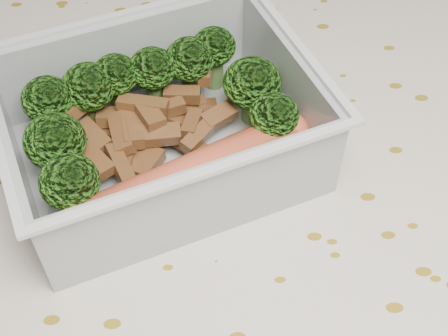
{
  "coord_description": "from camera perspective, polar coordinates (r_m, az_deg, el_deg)",
  "views": [
    {
      "loc": [
        -0.02,
        -0.23,
        1.07
      ],
      "look_at": [
        -0.01,
        0.0,
        0.78
      ],
      "focal_mm": 50.0,
      "sensor_mm": 36.0,
      "label": 1
    }
  ],
  "objects": [
    {
      "name": "dining_table",
      "position": [
        0.46,
        1.05,
        -9.21
      ],
      "size": [
        1.4,
        0.9,
        0.75
      ],
      "color": "brown",
      "rests_on": "ground"
    },
    {
      "name": "tablecloth",
      "position": [
        0.42,
        1.15,
        -5.73
      ],
      "size": [
        1.46,
        0.96,
        0.19
      ],
      "color": "beige",
      "rests_on": "dining_table"
    },
    {
      "name": "lunch_container",
      "position": [
        0.39,
        -5.74,
        3.05
      ],
      "size": [
        0.23,
        0.2,
        0.07
      ],
      "color": "silver",
      "rests_on": "tablecloth"
    },
    {
      "name": "broccoli_florets",
      "position": [
        0.4,
        -7.18,
        6.24
      ],
      "size": [
        0.17,
        0.14,
        0.05
      ],
      "color": "#608C3F",
      "rests_on": "lunch_container"
    },
    {
      "name": "meat_pile",
      "position": [
        0.4,
        -6.85,
        3.8
      ],
      "size": [
        0.12,
        0.1,
        0.03
      ],
      "color": "brown",
      "rests_on": "lunch_container"
    },
    {
      "name": "sausage",
      "position": [
        0.37,
        -3.04,
        -0.83
      ],
      "size": [
        0.15,
        0.09,
        0.03
      ],
      "color": "#D05435",
      "rests_on": "lunch_container"
    }
  ]
}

